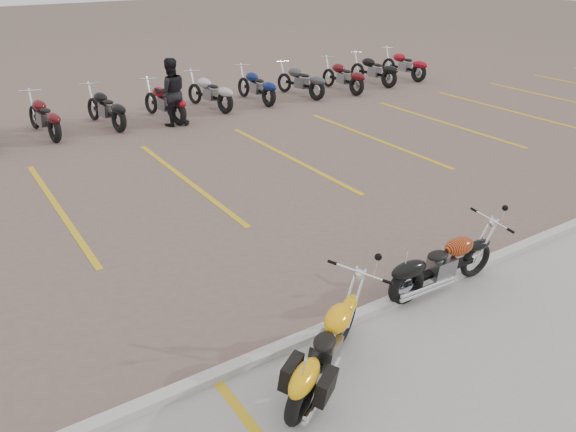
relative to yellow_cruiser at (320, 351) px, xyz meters
name	(u,v)px	position (x,y,z in m)	size (l,w,h in m)	color
ground	(286,256)	(1.27, 2.66, -0.42)	(100.00, 100.00, 0.00)	brown
curb	(366,313)	(1.27, 0.66, -0.36)	(60.00, 0.18, 0.12)	#ADAAA3
parking_stripes	(186,180)	(1.27, 6.66, -0.42)	(38.00, 5.50, 0.01)	gold
yellow_cruiser	(320,351)	(0.00, 0.00, 0.00)	(1.80, 1.21, 0.84)	black
flame_cruiser	(439,267)	(2.58, 0.60, -0.01)	(1.98, 0.31, 0.81)	black
person_b	(171,92)	(2.71, 10.78, 0.52)	(0.92, 0.71, 1.88)	black
bg_bike_row	(134,104)	(1.88, 11.56, 0.13)	(22.32, 2.06, 1.10)	black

